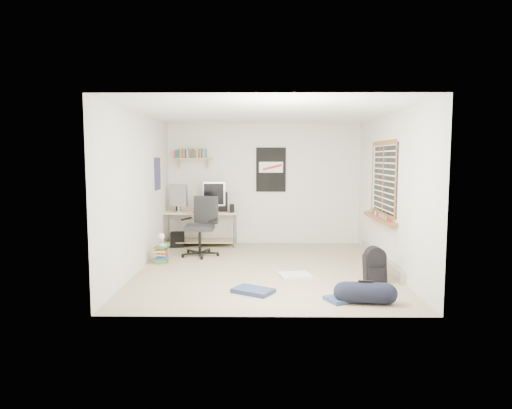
{
  "coord_description": "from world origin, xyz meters",
  "views": [
    {
      "loc": [
        -0.07,
        -7.27,
        1.8
      ],
      "look_at": [
        -0.14,
        0.37,
        1.01
      ],
      "focal_mm": 32.0,
      "sensor_mm": 36.0,
      "label": 1
    }
  ],
  "objects_px": {
    "office_chair": "(200,229)",
    "desk": "(200,228)",
    "backpack": "(375,268)",
    "book_stack": "(162,255)",
    "duffel_bag": "(365,292)"
  },
  "relations": [
    {
      "from": "desk",
      "to": "book_stack",
      "type": "distance_m",
      "value": 1.66
    },
    {
      "from": "backpack",
      "to": "book_stack",
      "type": "xyz_separation_m",
      "value": [
        -3.34,
        1.13,
        -0.05
      ]
    },
    {
      "from": "office_chair",
      "to": "book_stack",
      "type": "distance_m",
      "value": 0.9
    },
    {
      "from": "office_chair",
      "to": "desk",
      "type": "bearing_deg",
      "value": 120.09
    },
    {
      "from": "office_chair",
      "to": "backpack",
      "type": "relative_size",
      "value": 2.69
    },
    {
      "from": "desk",
      "to": "office_chair",
      "type": "bearing_deg",
      "value": -107.17
    },
    {
      "from": "duffel_bag",
      "to": "book_stack",
      "type": "bearing_deg",
      "value": 152.21
    },
    {
      "from": "office_chair",
      "to": "duffel_bag",
      "type": "bearing_deg",
      "value": -25.44
    },
    {
      "from": "backpack",
      "to": "duffel_bag",
      "type": "bearing_deg",
      "value": -114.0
    },
    {
      "from": "backpack",
      "to": "book_stack",
      "type": "distance_m",
      "value": 3.53
    },
    {
      "from": "office_chair",
      "to": "backpack",
      "type": "bearing_deg",
      "value": -8.95
    },
    {
      "from": "desk",
      "to": "backpack",
      "type": "relative_size",
      "value": 3.77
    },
    {
      "from": "office_chair",
      "to": "backpack",
      "type": "distance_m",
      "value": 3.29
    },
    {
      "from": "desk",
      "to": "office_chair",
      "type": "distance_m",
      "value": 0.99
    },
    {
      "from": "backpack",
      "to": "duffel_bag",
      "type": "distance_m",
      "value": 1.06
    }
  ]
}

